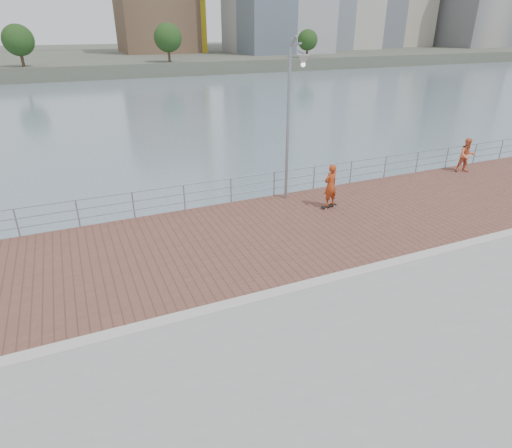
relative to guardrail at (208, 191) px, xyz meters
name	(u,v)px	position (x,y,z in m)	size (l,w,h in m)	color
water	(282,346)	(0.00, -7.00, -2.69)	(400.00, 400.00, 0.00)	slate
brick_lane	(238,239)	(0.00, -3.40, -0.68)	(40.00, 6.80, 0.02)	brown
curb	(284,290)	(0.00, -7.00, -0.66)	(40.00, 0.40, 0.06)	#B7B5AD
far_shore	(75,57)	(0.00, 115.50, -1.44)	(320.00, 95.00, 2.50)	#4C5142
guardrail	(208,191)	(0.00, 0.00, 0.00)	(39.06, 0.06, 1.13)	#8C9EA8
street_lamp	(294,95)	(3.42, -0.96, 3.81)	(0.46, 1.34, 6.34)	gray
skateboard	(329,206)	(4.59, -2.20, -0.60)	(0.79, 0.35, 0.09)	black
skateboarder	(330,185)	(4.59, -2.20, 0.30)	(0.65, 0.43, 1.78)	#AB3B16
bystander	(467,155)	(13.66, -0.93, 0.21)	(0.85, 0.66, 1.75)	#E16E42
shoreline_trees	(3,41)	(-12.19, 70.00, 3.88)	(109.61, 5.17, 6.89)	#473323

